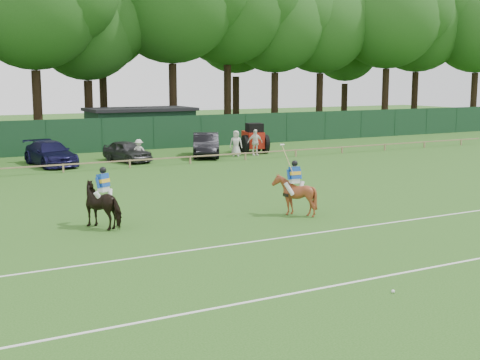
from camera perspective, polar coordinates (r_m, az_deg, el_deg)
ground at (r=22.85m, az=2.48°, el=-4.61°), size 160.00×160.00×0.00m
horse_dark at (r=23.89m, az=-11.99°, el=-2.16°), size 1.78×2.15×1.66m
horse_chestnut at (r=25.48m, az=4.85°, el=-1.33°), size 1.42×1.57×1.63m
sedan_navy at (r=41.52m, az=-16.50°, el=2.27°), size 2.76×5.41×1.50m
hatch_grey at (r=42.34m, az=-10.00°, el=2.54°), size 2.57×4.31×1.37m
estate_black at (r=44.46m, az=-3.06°, el=3.14°), size 3.63×5.22×1.63m
spectator_left at (r=41.46m, az=-8.98°, el=2.54°), size 1.12×0.87×1.53m
spectator_mid at (r=45.06m, az=1.34°, el=3.37°), size 1.15×0.67×1.85m
spectator_right at (r=44.62m, az=-0.36°, el=3.28°), size 1.04×0.93×1.79m
rider_dark at (r=23.75m, az=-12.03°, el=-0.40°), size 0.87×0.63×1.41m
rider_chestnut at (r=25.34m, az=4.88°, el=0.31°), size 0.94×0.60×2.05m
polo_ball at (r=16.96m, az=13.45°, el=-9.60°), size 0.09×0.09×0.09m
pitch_lines at (r=20.03m, az=7.65°, el=-6.64°), size 60.00×5.10×0.01m
pitch_rail at (r=39.08m, az=-11.17°, el=1.62°), size 62.10×0.10×0.50m
perimeter_fence at (r=47.62m, az=-14.43°, el=3.79°), size 92.08×0.08×2.50m
utility_shed at (r=52.19m, az=-8.84°, el=4.72°), size 8.40×4.40×3.04m
tree_row at (r=55.95m, az=-14.39°, el=3.25°), size 96.00×12.00×21.00m
tractor at (r=46.68m, az=1.21°, el=3.69°), size 2.26×2.90×2.16m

